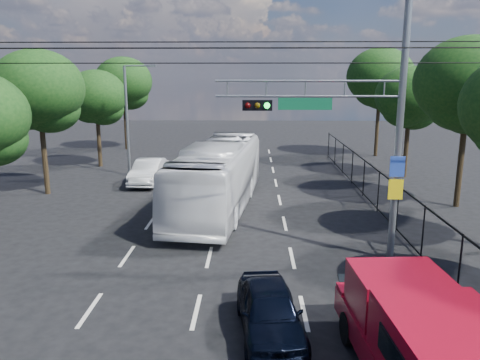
{
  "coord_description": "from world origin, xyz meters",
  "views": [
    {
      "loc": [
        1.53,
        -7.88,
        6.44
      ],
      "look_at": [
        1.11,
        8.31,
        2.8
      ],
      "focal_mm": 35.0,
      "sensor_mm": 36.0,
      "label": 1
    }
  ],
  "objects_px": {
    "white_van": "(149,171)",
    "red_pickup": "(422,341)",
    "white_bus": "(218,176)",
    "navy_hatchback": "(270,310)",
    "signal_mast": "(364,112)"
  },
  "relations": [
    {
      "from": "white_bus",
      "to": "white_van",
      "type": "distance_m",
      "value": 7.18
    },
    {
      "from": "signal_mast",
      "to": "white_van",
      "type": "height_order",
      "value": "signal_mast"
    },
    {
      "from": "signal_mast",
      "to": "navy_hatchback",
      "type": "distance_m",
      "value": 7.6
    },
    {
      "from": "red_pickup",
      "to": "white_van",
      "type": "xyz_separation_m",
      "value": [
        -9.74,
        18.98,
        -0.45
      ]
    },
    {
      "from": "white_van",
      "to": "red_pickup",
      "type": "bearing_deg",
      "value": -60.88
    },
    {
      "from": "white_bus",
      "to": "signal_mast",
      "type": "bearing_deg",
      "value": -42.74
    },
    {
      "from": "white_bus",
      "to": "white_van",
      "type": "xyz_separation_m",
      "value": [
        -4.63,
        5.4,
        -0.91
      ]
    },
    {
      "from": "navy_hatchback",
      "to": "white_van",
      "type": "bearing_deg",
      "value": 105.68
    },
    {
      "from": "red_pickup",
      "to": "white_van",
      "type": "relative_size",
      "value": 1.36
    },
    {
      "from": "white_van",
      "to": "navy_hatchback",
      "type": "bearing_deg",
      "value": -66.21
    },
    {
      "from": "navy_hatchback",
      "to": "white_bus",
      "type": "xyz_separation_m",
      "value": [
        -2.1,
        11.4,
        1.0
      ]
    },
    {
      "from": "signal_mast",
      "to": "white_bus",
      "type": "distance_m",
      "value": 9.05
    },
    {
      "from": "white_bus",
      "to": "white_van",
      "type": "height_order",
      "value": "white_bus"
    },
    {
      "from": "red_pickup",
      "to": "white_bus",
      "type": "height_order",
      "value": "white_bus"
    },
    {
      "from": "red_pickup",
      "to": "navy_hatchback",
      "type": "relative_size",
      "value": 1.61
    }
  ]
}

